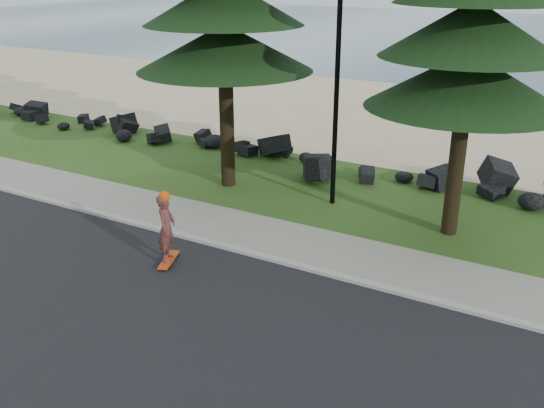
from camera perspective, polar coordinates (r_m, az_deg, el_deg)
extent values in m
plane|color=#284D18|center=(15.17, 0.67, -3.76)|extent=(160.00, 160.00, 0.00)
cube|color=black|center=(11.94, -10.13, -11.79)|extent=(160.00, 7.00, 0.02)
cube|color=#ACA59B|center=(14.45, -1.08, -4.92)|extent=(160.00, 0.20, 0.10)
cube|color=gray|center=(15.31, 1.03, -3.34)|extent=(160.00, 2.00, 0.08)
cube|color=tan|center=(28.06, 15.36, 7.57)|extent=(160.00, 15.00, 0.01)
cylinder|color=black|center=(16.75, 6.20, 12.95)|extent=(0.14, 0.14, 8.00)
cube|color=red|center=(14.38, -9.69, -5.20)|extent=(0.55, 0.98, 0.03)
imported|color=brown|center=(14.03, -9.90, -2.22)|extent=(0.56, 0.68, 1.60)
sphere|color=#D7450B|center=(13.74, -10.10, 0.70)|extent=(0.26, 0.26, 0.26)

